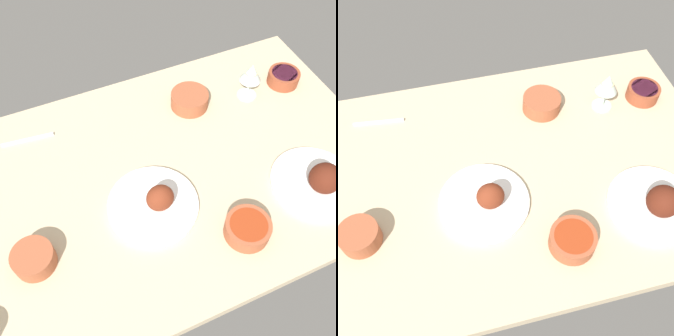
{
  "view_description": "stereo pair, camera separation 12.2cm",
  "coord_description": "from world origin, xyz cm",
  "views": [
    {
      "loc": [
        -28.65,
        -64.77,
        105.37
      ],
      "look_at": [
        0.0,
        0.0,
        6.0
      ],
      "focal_mm": 41.9,
      "sensor_mm": 36.0,
      "label": 1
    },
    {
      "loc": [
        -17.12,
        -68.72,
        105.37
      ],
      "look_at": [
        0.0,
        0.0,
        6.0
      ],
      "focal_mm": 41.9,
      "sensor_mm": 36.0,
      "label": 2
    }
  ],
  "objects": [
    {
      "name": "dining_table",
      "position": [
        0.0,
        0.0,
        2.0
      ],
      "size": [
        140.0,
        90.0,
        4.0
      ],
      "primitive_type": "cube",
      "color": "#C6B28E",
      "rests_on": "ground"
    },
    {
      "name": "plate_far_side",
      "position": [
        -8.58,
        -10.08,
        6.21
      ],
      "size": [
        27.03,
        27.03,
        9.78
      ],
      "color": "white",
      "rests_on": "dining_table"
    },
    {
      "name": "fork_loose",
      "position": [
        -37.77,
        30.69,
        4.4
      ],
      "size": [
        17.3,
        2.83,
        0.8
      ],
      "primitive_type": "cube",
      "rotation": [
        0.0,
        0.0,
        6.17
      ],
      "color": "silver",
      "rests_on": "dining_table"
    },
    {
      "name": "bowl_onions",
      "position": [
        55.85,
        20.18,
        6.65
      ],
      "size": [
        11.5,
        11.5,
        4.84
      ],
      "color": "brown",
      "rests_on": "dining_table"
    },
    {
      "name": "bowl_cream",
      "position": [
        -44.8,
        -13.2,
        7.02
      ],
      "size": [
        11.39,
        11.39,
        5.54
      ],
      "color": "#A35133",
      "rests_on": "dining_table"
    },
    {
      "name": "plate_center_main",
      "position": [
        39.37,
        -23.35,
        6.97
      ],
      "size": [
        26.62,
        26.62,
        10.59
      ],
      "color": "white",
      "rests_on": "dining_table"
    },
    {
      "name": "bowl_pasta",
      "position": [
        18.74,
        23.49,
        6.99
      ],
      "size": [
        13.27,
        13.27,
        5.48
      ],
      "color": "#A35133",
      "rests_on": "dining_table"
    },
    {
      "name": "wine_glass",
      "position": [
        40.14,
        19.58,
        13.93
      ],
      "size": [
        7.6,
        7.6,
        14.0
      ],
      "color": "silver",
      "rests_on": "dining_table"
    },
    {
      "name": "bowl_sauce",
      "position": [
        11.71,
        -28.37,
        6.84
      ],
      "size": [
        12.99,
        12.99,
        5.19
      ],
      "color": "#A35133",
      "rests_on": "dining_table"
    }
  ]
}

